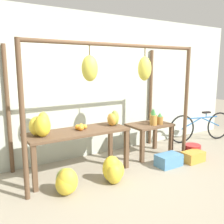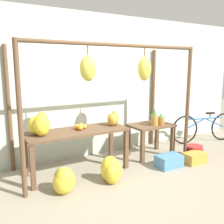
{
  "view_description": "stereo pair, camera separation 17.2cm",
  "coord_description": "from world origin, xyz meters",
  "px_view_note": "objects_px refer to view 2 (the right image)",
  "views": [
    {
      "loc": [
        -2.22,
        -2.91,
        1.79
      ],
      "look_at": [
        0.1,
        0.8,
        0.99
      ],
      "focal_mm": 40.0,
      "sensor_mm": 36.0,
      "label": 1
    },
    {
      "loc": [
        -2.07,
        -3.0,
        1.79
      ],
      "look_at": [
        0.1,
        0.8,
        0.99
      ],
      "focal_mm": 40.0,
      "sensor_mm": 36.0,
      "label": 2
    }
  ],
  "objects_px": {
    "banana_pile_ground_right": "(112,170)",
    "blue_bucket": "(194,151)",
    "fruit_crate_white": "(169,161)",
    "fruit_crate_purple": "(194,158)",
    "pineapple_cluster": "(156,118)",
    "orange_pile": "(80,127)",
    "banana_pile_ground_left": "(63,181)",
    "papaya_pile": "(113,119)",
    "parked_bicycle": "(204,128)",
    "banana_pile_on_table": "(40,125)"
  },
  "relations": [
    {
      "from": "banana_pile_ground_right",
      "to": "blue_bucket",
      "type": "bearing_deg",
      "value": 3.52
    },
    {
      "from": "fruit_crate_white",
      "to": "fruit_crate_purple",
      "type": "height_order",
      "value": "fruit_crate_white"
    },
    {
      "from": "pineapple_cluster",
      "to": "orange_pile",
      "type": "bearing_deg",
      "value": 177.53
    },
    {
      "from": "pineapple_cluster",
      "to": "banana_pile_ground_left",
      "type": "distance_m",
      "value": 2.26
    },
    {
      "from": "blue_bucket",
      "to": "papaya_pile",
      "type": "relative_size",
      "value": 1.2
    },
    {
      "from": "papaya_pile",
      "to": "fruit_crate_purple",
      "type": "height_order",
      "value": "papaya_pile"
    },
    {
      "from": "parked_bicycle",
      "to": "fruit_crate_purple",
      "type": "bearing_deg",
      "value": -146.21
    },
    {
      "from": "banana_pile_ground_right",
      "to": "parked_bicycle",
      "type": "distance_m",
      "value": 3.05
    },
    {
      "from": "banana_pile_ground_left",
      "to": "fruit_crate_white",
      "type": "bearing_deg",
      "value": -1.26
    },
    {
      "from": "banana_pile_ground_right",
      "to": "fruit_crate_purple",
      "type": "distance_m",
      "value": 1.73
    },
    {
      "from": "pineapple_cluster",
      "to": "banana_pile_ground_left",
      "type": "xyz_separation_m",
      "value": [
        -2.11,
        -0.52,
        -0.61
      ]
    },
    {
      "from": "banana_pile_ground_left",
      "to": "fruit_crate_purple",
      "type": "xyz_separation_m",
      "value": [
        2.51,
        -0.14,
        -0.07
      ]
    },
    {
      "from": "orange_pile",
      "to": "papaya_pile",
      "type": "xyz_separation_m",
      "value": [
        0.62,
        -0.02,
        0.08
      ]
    },
    {
      "from": "orange_pile",
      "to": "papaya_pile",
      "type": "relative_size",
      "value": 0.79
    },
    {
      "from": "banana_pile_on_table",
      "to": "orange_pile",
      "type": "xyz_separation_m",
      "value": [
        0.67,
        0.03,
        -0.12
      ]
    },
    {
      "from": "fruit_crate_purple",
      "to": "banana_pile_ground_right",
      "type": "bearing_deg",
      "value": 176.35
    },
    {
      "from": "pineapple_cluster",
      "to": "fruit_crate_purple",
      "type": "bearing_deg",
      "value": -58.97
    },
    {
      "from": "orange_pile",
      "to": "parked_bicycle",
      "type": "bearing_deg",
      "value": 1.72
    },
    {
      "from": "banana_pile_ground_right",
      "to": "papaya_pile",
      "type": "relative_size",
      "value": 1.57
    },
    {
      "from": "blue_bucket",
      "to": "pineapple_cluster",
      "type": "bearing_deg",
      "value": 146.64
    },
    {
      "from": "banana_pile_on_table",
      "to": "orange_pile",
      "type": "bearing_deg",
      "value": 2.69
    },
    {
      "from": "banana_pile_ground_right",
      "to": "fruit_crate_white",
      "type": "xyz_separation_m",
      "value": [
        1.18,
        -0.02,
        -0.07
      ]
    },
    {
      "from": "fruit_crate_purple",
      "to": "parked_bicycle",
      "type": "bearing_deg",
      "value": 33.79
    },
    {
      "from": "banana_pile_on_table",
      "to": "pineapple_cluster",
      "type": "bearing_deg",
      "value": -0.93
    },
    {
      "from": "banana_pile_ground_left",
      "to": "papaya_pile",
      "type": "height_order",
      "value": "papaya_pile"
    },
    {
      "from": "orange_pile",
      "to": "blue_bucket",
      "type": "height_order",
      "value": "orange_pile"
    },
    {
      "from": "pineapple_cluster",
      "to": "banana_pile_on_table",
      "type": "bearing_deg",
      "value": 179.07
    },
    {
      "from": "banana_pile_on_table",
      "to": "orange_pile",
      "type": "height_order",
      "value": "banana_pile_on_table"
    },
    {
      "from": "blue_bucket",
      "to": "parked_bicycle",
      "type": "bearing_deg",
      "value": 31.16
    },
    {
      "from": "papaya_pile",
      "to": "banana_pile_on_table",
      "type": "bearing_deg",
      "value": -179.39
    },
    {
      "from": "banana_pile_on_table",
      "to": "banana_pile_ground_left",
      "type": "bearing_deg",
      "value": -75.15
    },
    {
      "from": "fruit_crate_white",
      "to": "blue_bucket",
      "type": "relative_size",
      "value": 1.4
    },
    {
      "from": "orange_pile",
      "to": "blue_bucket",
      "type": "relative_size",
      "value": 0.66
    },
    {
      "from": "banana_pile_ground_right",
      "to": "parked_bicycle",
      "type": "bearing_deg",
      "value": 13.56
    },
    {
      "from": "fruit_crate_white",
      "to": "banana_pile_on_table",
      "type": "bearing_deg",
      "value": 164.08
    },
    {
      "from": "banana_pile_ground_right",
      "to": "blue_bucket",
      "type": "relative_size",
      "value": 1.3
    },
    {
      "from": "papaya_pile",
      "to": "pineapple_cluster",
      "type": "bearing_deg",
      "value": -3.01
    },
    {
      "from": "banana_pile_ground_right",
      "to": "parked_bicycle",
      "type": "relative_size",
      "value": 0.25
    },
    {
      "from": "banana_pile_ground_right",
      "to": "fruit_crate_purple",
      "type": "xyz_separation_m",
      "value": [
        1.73,
        -0.11,
        -0.08
      ]
    },
    {
      "from": "fruit_crate_white",
      "to": "papaya_pile",
      "type": "distance_m",
      "value": 1.27
    },
    {
      "from": "fruit_crate_white",
      "to": "fruit_crate_purple",
      "type": "relative_size",
      "value": 1.11
    },
    {
      "from": "banana_pile_on_table",
      "to": "fruit_crate_purple",
      "type": "distance_m",
      "value": 2.86
    },
    {
      "from": "orange_pile",
      "to": "parked_bicycle",
      "type": "distance_m",
      "value": 3.24
    },
    {
      "from": "parked_bicycle",
      "to": "banana_pile_ground_left",
      "type": "bearing_deg",
      "value": -169.6
    },
    {
      "from": "pineapple_cluster",
      "to": "fruit_crate_white",
      "type": "bearing_deg",
      "value": -104.87
    },
    {
      "from": "pineapple_cluster",
      "to": "fruit_crate_purple",
      "type": "relative_size",
      "value": 0.8
    },
    {
      "from": "pineapple_cluster",
      "to": "papaya_pile",
      "type": "height_order",
      "value": "papaya_pile"
    },
    {
      "from": "papaya_pile",
      "to": "fruit_crate_purple",
      "type": "relative_size",
      "value": 0.66
    },
    {
      "from": "banana_pile_on_table",
      "to": "fruit_crate_purple",
      "type": "bearing_deg",
      "value": -14.68
    },
    {
      "from": "banana_pile_ground_left",
      "to": "fruit_crate_purple",
      "type": "distance_m",
      "value": 2.51
    }
  ]
}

